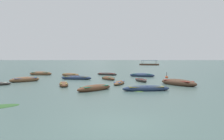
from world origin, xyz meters
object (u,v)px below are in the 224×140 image
object	(u,v)px
rowboat_11	(142,80)
rowboat_13	(108,74)
rowboat_5	(77,78)
rowboat_12	(120,83)
rowboat_10	(42,74)
rowboat_7	(96,88)
rowboat_3	(179,83)
rowboat_8	(109,78)
rowboat_6	(147,89)
ferry_0	(150,64)
mooring_buoy	(168,77)
rowboat_1	(71,75)
rowboat_4	(26,80)
rowboat_0	(143,75)
rowboat_2	(65,84)

from	to	relation	value
rowboat_11	rowboat_13	bearing A→B (deg)	111.74
rowboat_5	rowboat_12	world-z (taller)	rowboat_5
rowboat_10	rowboat_7	bearing A→B (deg)	-60.44
rowboat_11	rowboat_3	bearing A→B (deg)	-48.75
rowboat_7	rowboat_8	distance (m)	10.48
rowboat_3	rowboat_6	distance (m)	5.85
rowboat_5	rowboat_8	distance (m)	4.36
rowboat_8	ferry_0	distance (m)	77.58
mooring_buoy	rowboat_11	bearing A→B (deg)	-130.44
ferry_0	mooring_buoy	bearing A→B (deg)	-97.54
rowboat_8	rowboat_11	distance (m)	4.82
rowboat_1	rowboat_6	size ratio (longest dim) A/B	0.89
rowboat_10	rowboat_13	size ratio (longest dim) A/B	1.04
mooring_buoy	rowboat_1	bearing A→B (deg)	166.67
rowboat_4	rowboat_5	world-z (taller)	rowboat_4
rowboat_0	rowboat_3	bearing A→B (deg)	-79.10
rowboat_1	rowboat_5	size ratio (longest dim) A/B	0.84
rowboat_5	rowboat_3	bearing A→B (deg)	-29.67
rowboat_6	ferry_0	distance (m)	87.34
rowboat_3	rowboat_6	bearing A→B (deg)	-133.94
rowboat_13	rowboat_10	bearing A→B (deg)	178.98
rowboat_12	rowboat_13	world-z (taller)	rowboat_13
rowboat_5	ferry_0	world-z (taller)	ferry_0
rowboat_1	rowboat_13	distance (m)	6.38
rowboat_6	rowboat_11	size ratio (longest dim) A/B	1.35
rowboat_2	rowboat_7	xyz separation A→B (m)	(3.41, -3.22, 0.03)
rowboat_5	rowboat_6	bearing A→B (deg)	-54.51
rowboat_6	ferry_0	bearing A→B (deg)	80.31
rowboat_13	ferry_0	world-z (taller)	ferry_0
rowboat_0	rowboat_5	xyz separation A→B (m)	(-9.64, -4.93, -0.02)
ferry_0	rowboat_0	bearing A→B (deg)	-100.42
rowboat_13	ferry_0	xyz separation A→B (m)	(18.54, 66.78, 0.27)
rowboat_2	mooring_buoy	distance (m)	16.35
rowboat_6	rowboat_10	size ratio (longest dim) A/B	1.03
rowboat_4	ferry_0	distance (m)	83.16
rowboat_5	rowboat_7	xyz separation A→B (m)	(3.35, -10.76, -0.01)
rowboat_6	rowboat_13	bearing A→B (deg)	101.24
rowboat_3	rowboat_5	size ratio (longest dim) A/B	1.01
rowboat_1	rowboat_2	xyz separation A→B (m)	(1.85, -13.46, -0.03)
rowboat_1	rowboat_8	size ratio (longest dim) A/B	1.15
rowboat_7	rowboat_8	bearing A→B (deg)	84.54
mooring_buoy	rowboat_4	bearing A→B (deg)	-163.66
rowboat_7	ferry_0	xyz separation A→B (m)	(19.19, 85.86, 0.25)
rowboat_10	rowboat_8	bearing A→B (deg)	-36.54
rowboat_6	rowboat_1	bearing A→B (deg)	119.96
rowboat_1	rowboat_13	xyz separation A→B (m)	(5.91, 2.40, -0.02)
rowboat_0	rowboat_3	world-z (taller)	rowboat_3
rowboat_2	rowboat_3	world-z (taller)	rowboat_3
rowboat_0	rowboat_4	bearing A→B (deg)	-152.55
rowboat_4	rowboat_13	xyz separation A→B (m)	(9.79, 11.40, -0.06)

